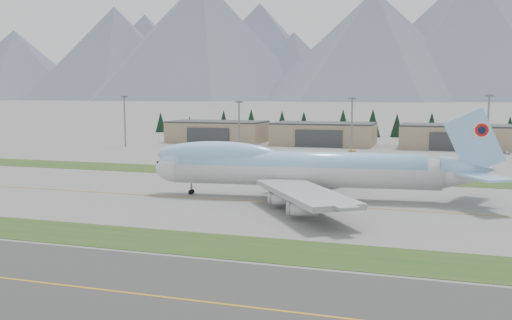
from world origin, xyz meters
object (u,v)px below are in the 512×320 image
(boeing_747_freighter, at_px, (301,168))
(hangar_right, at_px, (455,136))
(service_vehicle_a, at_px, (265,149))
(service_vehicle_b, at_px, (352,152))
(hangar_center, at_px, (324,134))
(service_vehicle_c, at_px, (507,154))
(hangar_left, at_px, (218,131))

(boeing_747_freighter, height_order, hangar_right, boeing_747_freighter)
(service_vehicle_a, xyz_separation_m, service_vehicle_b, (39.05, -1.47, 0.00))
(hangar_center, distance_m, service_vehicle_a, 35.48)
(service_vehicle_a, distance_m, service_vehicle_b, 39.08)
(service_vehicle_b, distance_m, service_vehicle_c, 62.57)
(hangar_center, xyz_separation_m, service_vehicle_b, (17.81, -29.37, -5.39))
(service_vehicle_a, relative_size, service_vehicle_b, 1.10)
(hangar_right, distance_m, service_vehicle_a, 86.06)
(hangar_left, bearing_deg, service_vehicle_a, -39.57)
(hangar_right, distance_m, service_vehicle_b, 51.69)
(service_vehicle_b, xyz_separation_m, service_vehicle_c, (61.87, 9.34, 0.00))
(hangar_right, bearing_deg, boeing_747_freighter, -105.02)
(boeing_747_freighter, xyz_separation_m, hangar_left, (-76.78, 142.46, -1.70))
(hangar_left, height_order, service_vehicle_c, hangar_left)
(hangar_center, distance_m, service_vehicle_c, 82.34)
(hangar_left, xyz_separation_m, service_vehicle_c, (134.69, -20.03, -5.39))
(hangar_left, xyz_separation_m, hangar_right, (115.00, 0.00, 0.00))
(hangar_right, bearing_deg, hangar_left, 180.00)
(service_vehicle_c, bearing_deg, service_vehicle_a, 170.49)
(hangar_right, xyz_separation_m, service_vehicle_a, (-81.24, -27.90, -5.39))
(boeing_747_freighter, relative_size, service_vehicle_c, 21.61)
(service_vehicle_a, xyz_separation_m, service_vehicle_c, (100.92, 7.87, 0.00))
(hangar_right, height_order, service_vehicle_b, hangar_right)
(hangar_left, xyz_separation_m, hangar_center, (55.00, 0.00, 0.00))
(hangar_right, relative_size, service_vehicle_a, 13.25)
(hangar_center, relative_size, service_vehicle_c, 12.67)
(boeing_747_freighter, xyz_separation_m, service_vehicle_b, (-3.97, 113.09, -7.09))
(hangar_right, relative_size, service_vehicle_c, 12.67)
(service_vehicle_a, bearing_deg, hangar_right, -7.62)
(service_vehicle_c, bearing_deg, hangar_right, 120.54)
(hangar_center, bearing_deg, service_vehicle_b, -58.76)
(boeing_747_freighter, bearing_deg, service_vehicle_b, 85.57)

